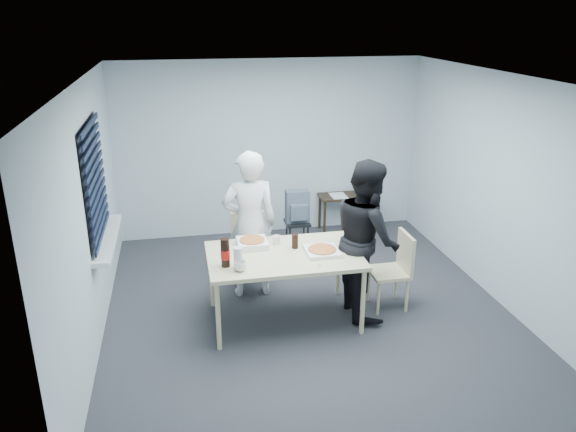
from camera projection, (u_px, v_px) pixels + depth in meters
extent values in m
plane|color=#2A2A2F|center=(307.00, 308.00, 6.47)|extent=(5.00, 5.00, 0.00)
plane|color=white|center=(310.00, 78.00, 5.57)|extent=(5.00, 5.00, 0.00)
plane|color=silver|center=(270.00, 149.00, 8.32)|extent=(4.50, 0.00, 4.50)
plane|color=silver|center=(395.00, 321.00, 3.72)|extent=(4.50, 0.00, 4.50)
plane|color=silver|center=(90.00, 216.00, 5.61)|extent=(0.00, 5.00, 5.00)
plane|color=silver|center=(499.00, 189.00, 6.44)|extent=(0.00, 5.00, 5.00)
plane|color=black|center=(93.00, 181.00, 5.89)|extent=(0.00, 1.30, 1.30)
cube|color=black|center=(96.00, 181.00, 5.90)|extent=(0.04, 1.30, 1.25)
cube|color=silver|center=(108.00, 239.00, 6.14)|extent=(0.18, 1.42, 0.05)
cube|color=beige|center=(284.00, 256.00, 5.99)|extent=(1.63, 1.03, 0.04)
cylinder|color=beige|center=(218.00, 317.00, 5.57)|extent=(0.05, 0.05, 0.75)
cylinder|color=beige|center=(212.00, 277.00, 6.41)|extent=(0.05, 0.05, 0.75)
cylinder|color=beige|center=(363.00, 302.00, 5.85)|extent=(0.05, 0.05, 0.75)
cylinder|color=beige|center=(339.00, 266.00, 6.68)|extent=(0.05, 0.05, 0.75)
cube|color=beige|center=(250.00, 252.00, 6.92)|extent=(0.42, 0.42, 0.04)
cube|color=beige|center=(248.00, 228.00, 7.01)|extent=(0.42, 0.04, 0.44)
cylinder|color=beige|center=(239.00, 276.00, 6.81)|extent=(0.03, 0.03, 0.41)
cylinder|color=beige|center=(235.00, 264.00, 7.12)|extent=(0.03, 0.03, 0.41)
cylinder|color=beige|center=(266.00, 273.00, 6.87)|extent=(0.03, 0.03, 0.41)
cylinder|color=beige|center=(262.00, 262.00, 7.18)|extent=(0.03, 0.03, 0.41)
cube|color=beige|center=(389.00, 272.00, 6.38)|extent=(0.42, 0.42, 0.04)
cube|color=beige|center=(406.00, 252.00, 6.33)|extent=(0.04, 0.42, 0.44)
cylinder|color=beige|center=(378.00, 298.00, 6.27)|extent=(0.03, 0.03, 0.41)
cylinder|color=beige|center=(368.00, 285.00, 6.58)|extent=(0.03, 0.03, 0.41)
cylinder|color=beige|center=(407.00, 296.00, 6.33)|extent=(0.03, 0.03, 0.41)
cylinder|color=beige|center=(396.00, 282.00, 6.64)|extent=(0.03, 0.03, 0.41)
imported|color=silver|center=(250.00, 225.00, 6.53)|extent=(0.65, 0.42, 1.77)
imported|color=black|center=(367.00, 238.00, 6.14)|extent=(0.47, 0.86, 1.77)
cube|color=#2F2115|center=(347.00, 196.00, 8.59)|extent=(0.87, 0.38, 0.04)
cylinder|color=#2F2115|center=(325.00, 219.00, 8.48)|extent=(0.04, 0.04, 0.54)
cylinder|color=#2F2115|center=(320.00, 212.00, 8.76)|extent=(0.04, 0.04, 0.54)
cylinder|color=#2F2115|center=(374.00, 215.00, 8.62)|extent=(0.04, 0.04, 0.54)
cylinder|color=#2F2115|center=(368.00, 209.00, 8.90)|extent=(0.04, 0.04, 0.54)
cube|color=black|center=(297.00, 223.00, 7.83)|extent=(0.33, 0.33, 0.04)
cylinder|color=black|center=(290.00, 242.00, 7.78)|extent=(0.04, 0.04, 0.42)
cylinder|color=black|center=(287.00, 235.00, 8.01)|extent=(0.04, 0.04, 0.42)
cylinder|color=black|center=(308.00, 241.00, 7.82)|extent=(0.04, 0.04, 0.42)
cylinder|color=black|center=(304.00, 234.00, 8.05)|extent=(0.04, 0.04, 0.42)
cube|color=#595F66|center=(297.00, 206.00, 7.75)|extent=(0.32, 0.17, 0.45)
cube|color=#595F66|center=(299.00, 213.00, 7.66)|extent=(0.24, 0.06, 0.21)
cube|color=white|center=(252.00, 245.00, 6.17)|extent=(0.33, 0.33, 0.03)
cube|color=white|center=(252.00, 242.00, 6.16)|extent=(0.33, 0.33, 0.03)
cylinder|color=#CC7F38|center=(252.00, 240.00, 6.15)|extent=(0.28, 0.28, 0.01)
cube|color=white|center=(322.00, 251.00, 6.00)|extent=(0.35, 0.35, 0.04)
cylinder|color=#CC7F38|center=(322.00, 249.00, 5.99)|extent=(0.30, 0.30, 0.01)
imported|color=white|center=(240.00, 266.00, 5.58)|extent=(0.17, 0.17, 0.10)
imported|color=white|center=(277.00, 240.00, 6.23)|extent=(0.10, 0.10, 0.09)
cylinder|color=black|center=(295.00, 241.00, 6.11)|extent=(0.09, 0.09, 0.16)
cylinder|color=black|center=(225.00, 253.00, 5.65)|extent=(0.09, 0.09, 0.30)
cylinder|color=red|center=(225.00, 254.00, 5.65)|extent=(0.09, 0.09, 0.10)
cylinder|color=silver|center=(238.00, 258.00, 5.63)|extent=(0.11, 0.11, 0.22)
torus|color=red|center=(320.00, 265.00, 5.71)|extent=(0.06, 0.06, 0.00)
cube|color=white|center=(338.00, 196.00, 8.53)|extent=(0.24, 0.32, 0.01)
cube|color=black|center=(361.00, 191.00, 8.62)|extent=(0.19, 0.17, 0.07)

